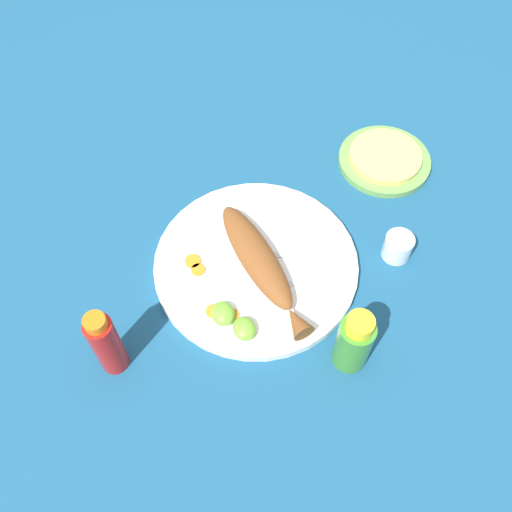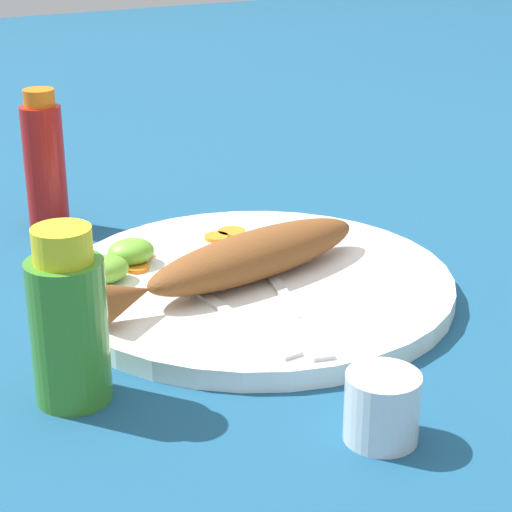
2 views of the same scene
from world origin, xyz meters
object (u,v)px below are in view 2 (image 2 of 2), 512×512
object	(u,v)px
hot_sauce_bottle_red	(45,163)
hot_sauce_bottle_green	(69,322)
fork_near	(294,316)
salt_cup	(382,411)
main_plate	(256,285)
fried_fish	(243,259)
fork_far	(239,319)

from	to	relation	value
hot_sauce_bottle_red	hot_sauce_bottle_green	xyz separation A→B (m)	(-0.11, -0.37, -0.01)
fork_near	salt_cup	size ratio (longest dim) A/B	3.48
main_plate	fork_near	bearing A→B (deg)	-100.62
hot_sauce_bottle_red	hot_sauce_bottle_green	distance (m)	0.38
salt_cup	hot_sauce_bottle_green	bearing A→B (deg)	135.84
fried_fish	hot_sauce_bottle_green	xyz separation A→B (m)	(-0.20, -0.09, 0.02)
main_plate	hot_sauce_bottle_red	bearing A→B (deg)	111.30
fried_fish	hot_sauce_bottle_red	distance (m)	0.29
fork_far	main_plate	bearing A→B (deg)	137.61
main_plate	fork_near	distance (m)	0.09
fried_fish	fork_near	size ratio (longest dim) A/B	1.62
fork_far	hot_sauce_bottle_red	distance (m)	0.36
fried_fish	fork_far	world-z (taller)	fried_fish
fried_fish	hot_sauce_bottle_green	distance (m)	0.22
main_plate	fried_fish	distance (m)	0.03
fried_fish	fork_near	bearing A→B (deg)	-101.22
fried_fish	hot_sauce_bottle_green	size ratio (longest dim) A/B	2.17
fork_near	salt_cup	world-z (taller)	salt_cup
main_plate	salt_cup	distance (m)	0.26
fried_fish	main_plate	bearing A→B (deg)	0.00
hot_sauce_bottle_green	main_plate	bearing A→B (deg)	23.91
fork_far	hot_sauce_bottle_red	bearing A→B (deg)	-175.81
salt_cup	fork_near	bearing A→B (deg)	79.00
fried_fish	salt_cup	xyz separation A→B (m)	(-0.03, -0.25, -0.02)
fried_fish	fork_near	world-z (taller)	fried_fish
fork_far	hot_sauce_bottle_green	distance (m)	0.16
hot_sauce_bottle_red	salt_cup	world-z (taller)	hot_sauce_bottle_red
fork_near	salt_cup	bearing A→B (deg)	4.50
main_plate	hot_sauce_bottle_green	size ratio (longest dim) A/B	2.71
hot_sauce_bottle_green	fork_near	bearing A→B (deg)	0.51
fork_near	hot_sauce_bottle_red	world-z (taller)	hot_sauce_bottle_red
fork_far	salt_cup	distance (m)	0.18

